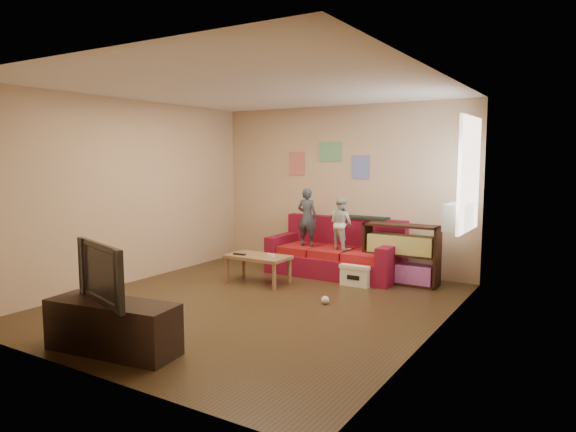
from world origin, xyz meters
The scene contains 17 objects.
room_shell centered at (0.00, 0.00, 1.35)m, with size 4.52×5.02×2.72m.
sofa centered at (0.14, 2.07, 0.31)m, with size 2.08×0.96×0.92m.
child_a centered at (-0.31, 1.90, 0.91)m, with size 0.34×0.22×0.94m, color #333841.
child_b centered at (0.29, 1.90, 0.84)m, with size 0.39×0.31×0.81m, color beige.
coffee_table centered at (-0.59, 0.91, 0.36)m, with size 0.93×0.51×0.42m.
remote centered at (-0.84, 0.79, 0.43)m, with size 0.20×0.05×0.02m, color black.
game_controller centered at (-0.39, 0.96, 0.43)m, with size 0.14×0.04×0.03m, color silver.
bookshelf centered at (1.22, 2.01, 0.39)m, with size 1.10×0.33×0.88m.
window centered at (2.22, 1.65, 1.64)m, with size 0.04×1.08×1.48m, color white.
ac_unit centered at (2.10, 1.65, 1.08)m, with size 0.28×0.55×0.35m, color #B7B2A3.
artwork_left centered at (-0.85, 2.48, 1.75)m, with size 0.30×0.01×0.40m, color #D87266.
artwork_center centered at (-0.20, 2.48, 1.95)m, with size 0.42×0.01×0.32m, color #72B27F.
artwork_right centered at (0.35, 2.48, 1.70)m, with size 0.30×0.01×0.38m, color #727FCC.
file_box centered at (0.72, 1.59, 0.16)m, with size 0.45×0.34×0.31m.
tv_stand centered at (-0.23, -2.04, 0.25)m, with size 1.32×0.44×0.50m, color black.
television centered at (-0.23, -2.04, 0.78)m, with size 1.00×0.13×0.58m, color black.
tissue centered at (0.77, 0.46, 0.05)m, with size 0.10×0.10×0.10m, color silver.
Camera 1 is at (3.68, -5.22, 1.86)m, focal length 32.00 mm.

